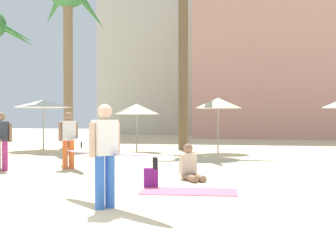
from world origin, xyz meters
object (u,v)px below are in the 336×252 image
cafe_umbrella_1 (137,109)px  person_mid_left (107,152)px  cafe_umbrella_4 (218,103)px  backpack (151,178)px  beach_towel (189,192)px  person_mid_right (70,138)px  person_near_right (190,167)px  cafe_umbrella_3 (43,104)px

cafe_umbrella_1 → person_mid_left: (3.17, -12.53, -1.03)m
cafe_umbrella_4 → backpack: 10.55m
beach_towel → backpack: size_ratio=4.66×
person_mid_right → person_near_right: size_ratio=2.50×
cafe_umbrella_1 → backpack: 10.93m
person_mid_left → person_near_right: 3.84m
cafe_umbrella_1 → beach_towel: cafe_umbrella_1 is taller
person_mid_left → cafe_umbrella_3: bearing=-23.7°
backpack → person_mid_right: size_ratio=0.18×
cafe_umbrella_4 → person_mid_right: 8.24m
cafe_umbrella_3 → person_mid_left: 14.90m
beach_towel → person_near_right: size_ratio=2.07×
person_mid_left → cafe_umbrella_4: bearing=-58.2°
cafe_umbrella_3 → cafe_umbrella_4: 8.42m
beach_towel → backpack: backpack is taller
backpack → person_mid_right: 4.61m
cafe_umbrella_3 → person_mid_left: bearing=-58.0°
beach_towel → person_mid_right: bearing=140.2°
backpack → person_mid_left: 2.40m
cafe_umbrella_3 → person_near_right: bearing=-45.7°
cafe_umbrella_1 → person_mid_right: size_ratio=0.93×
cafe_umbrella_1 → beach_towel: bearing=-68.3°
person_mid_right → cafe_umbrella_3: bearing=-10.1°
beach_towel → backpack: (-0.91, 0.42, 0.19)m
beach_towel → cafe_umbrella_4: bearing=92.8°
cafe_umbrella_4 → person_mid_left: (-0.55, -12.63, -1.27)m
person_mid_right → cafe_umbrella_4: bearing=-70.4°
cafe_umbrella_3 → cafe_umbrella_4: size_ratio=1.12×
cafe_umbrella_1 → cafe_umbrella_4: cafe_umbrella_4 is taller
backpack → person_mid_left: bearing=155.7°
cafe_umbrella_1 → person_mid_left: cafe_umbrella_1 is taller
cafe_umbrella_1 → backpack: (3.33, -10.26, -1.75)m
beach_towel → cafe_umbrella_1: bearing=111.7°
person_mid_right → person_mid_left: bearing=167.2°
backpack → cafe_umbrella_4: bearing=-22.4°
person_near_right → cafe_umbrella_1: bearing=173.5°
cafe_umbrella_1 → person_mid_left: bearing=-75.8°
cafe_umbrella_4 → beach_towel: cafe_umbrella_4 is taller
beach_towel → person_mid_right: 5.59m
backpack → person_mid_right: (-3.33, 3.11, 0.72)m
beach_towel → person_mid_left: (-1.07, -1.86, 0.92)m
cafe_umbrella_1 → cafe_umbrella_3: size_ratio=0.80×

